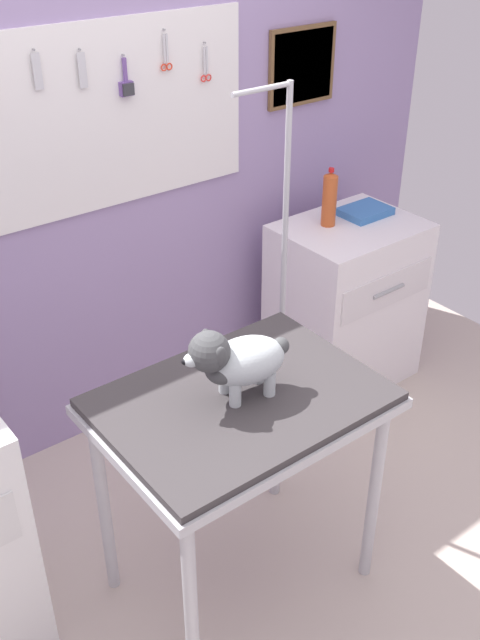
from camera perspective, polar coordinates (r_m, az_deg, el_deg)
ground at (r=2.98m, az=2.45°, el=-20.24°), size 4.40×4.00×0.04m
rear_wall_panel at (r=3.15m, az=-12.14°, el=9.27°), size 4.00×0.11×2.30m
grooming_table at (r=2.44m, az=0.03°, el=-7.67°), size 0.92×0.66×0.88m
grooming_arm at (r=2.88m, az=3.14°, el=-0.05°), size 0.29×0.11×1.74m
dog at (r=2.29m, az=-0.34°, el=-3.13°), size 0.36×0.22×0.27m
cabinet_right at (r=3.78m, az=8.16°, el=1.29°), size 0.68×0.54×0.87m
soda_bottle at (r=3.52m, az=6.97°, el=9.33°), size 0.07×0.07×0.28m
supply_tray at (r=3.71m, az=9.69°, el=8.32°), size 0.24×0.18×0.04m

